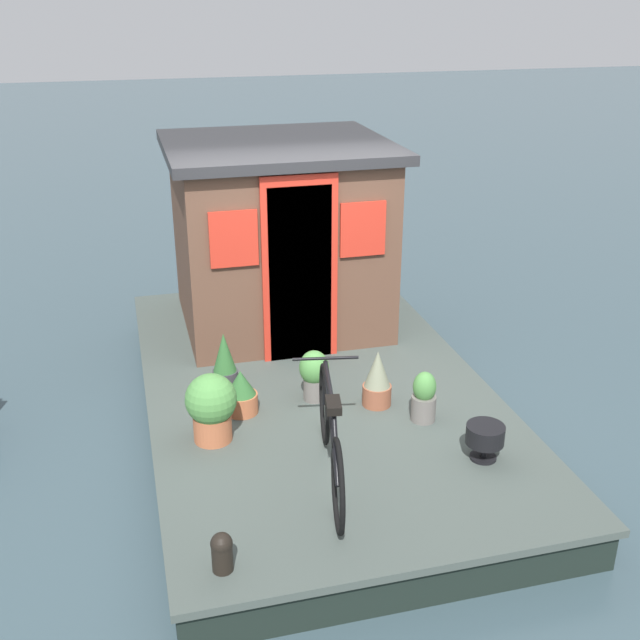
{
  "coord_description": "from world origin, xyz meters",
  "views": [
    {
      "loc": [
        -6.1,
        1.54,
        3.7
      ],
      "look_at": [
        -0.2,
        0.0,
        1.07
      ],
      "focal_mm": 43.44,
      "sensor_mm": 36.0,
      "label": 1
    }
  ],
  "objects_px": {
    "bicycle": "(331,436)",
    "potted_plant_mint": "(211,406)",
    "charcoal_grill": "(485,436)",
    "houseboat_cabin": "(279,234)",
    "potted_plant_geranium": "(241,393)",
    "potted_plant_fern": "(377,380)",
    "mooring_bollard": "(222,551)",
    "potted_plant_ivy": "(225,363)",
    "potted_plant_rosemary": "(424,397)",
    "potted_plant_sage": "(314,373)"
  },
  "relations": [
    {
      "from": "potted_plant_sage",
      "to": "mooring_bollard",
      "type": "height_order",
      "value": "potted_plant_sage"
    },
    {
      "from": "bicycle",
      "to": "potted_plant_rosemary",
      "type": "height_order",
      "value": "bicycle"
    },
    {
      "from": "houseboat_cabin",
      "to": "potted_plant_rosemary",
      "type": "relative_size",
      "value": 5.05
    },
    {
      "from": "potted_plant_sage",
      "to": "potted_plant_rosemary",
      "type": "bearing_deg",
      "value": -125.72
    },
    {
      "from": "potted_plant_ivy",
      "to": "potted_plant_geranium",
      "type": "bearing_deg",
      "value": -170.9
    },
    {
      "from": "potted_plant_sage",
      "to": "potted_plant_geranium",
      "type": "xyz_separation_m",
      "value": [
        -0.06,
        0.65,
        -0.07
      ]
    },
    {
      "from": "potted_plant_fern",
      "to": "charcoal_grill",
      "type": "distance_m",
      "value": 1.13
    },
    {
      "from": "potted_plant_ivy",
      "to": "mooring_bollard",
      "type": "height_order",
      "value": "potted_plant_ivy"
    },
    {
      "from": "bicycle",
      "to": "potted_plant_rosemary",
      "type": "relative_size",
      "value": 3.89
    },
    {
      "from": "bicycle",
      "to": "potted_plant_mint",
      "type": "relative_size",
      "value": 3.01
    },
    {
      "from": "potted_plant_sage",
      "to": "potted_plant_fern",
      "type": "relative_size",
      "value": 0.91
    },
    {
      "from": "houseboat_cabin",
      "to": "potted_plant_fern",
      "type": "xyz_separation_m",
      "value": [
        -2.01,
        -0.42,
        -0.73
      ]
    },
    {
      "from": "potted_plant_rosemary",
      "to": "potted_plant_mint",
      "type": "distance_m",
      "value": 1.74
    },
    {
      "from": "houseboat_cabin",
      "to": "potted_plant_mint",
      "type": "distance_m",
      "value": 2.54
    },
    {
      "from": "potted_plant_fern",
      "to": "mooring_bollard",
      "type": "bearing_deg",
      "value": 137.54
    },
    {
      "from": "potted_plant_sage",
      "to": "bicycle",
      "type": "bearing_deg",
      "value": 171.41
    },
    {
      "from": "houseboat_cabin",
      "to": "bicycle",
      "type": "relative_size",
      "value": 1.3
    },
    {
      "from": "bicycle",
      "to": "potted_plant_fern",
      "type": "bearing_deg",
      "value": -35.22
    },
    {
      "from": "potted_plant_mint",
      "to": "bicycle",
      "type": "bearing_deg",
      "value": -134.7
    },
    {
      "from": "potted_plant_mint",
      "to": "charcoal_grill",
      "type": "xyz_separation_m",
      "value": [
        -0.8,
        -1.97,
        -0.11
      ]
    },
    {
      "from": "potted_plant_rosemary",
      "to": "potted_plant_geranium",
      "type": "height_order",
      "value": "potted_plant_rosemary"
    },
    {
      "from": "potted_plant_geranium",
      "to": "mooring_bollard",
      "type": "height_order",
      "value": "potted_plant_geranium"
    },
    {
      "from": "houseboat_cabin",
      "to": "potted_plant_fern",
      "type": "relative_size",
      "value": 4.39
    },
    {
      "from": "houseboat_cabin",
      "to": "charcoal_grill",
      "type": "distance_m",
      "value": 3.25
    },
    {
      "from": "potted_plant_fern",
      "to": "mooring_bollard",
      "type": "distance_m",
      "value": 2.35
    },
    {
      "from": "potted_plant_geranium",
      "to": "charcoal_grill",
      "type": "distance_m",
      "value": 2.04
    },
    {
      "from": "charcoal_grill",
      "to": "mooring_bollard",
      "type": "relative_size",
      "value": 1.09
    },
    {
      "from": "bicycle",
      "to": "charcoal_grill",
      "type": "distance_m",
      "value": 1.22
    },
    {
      "from": "houseboat_cabin",
      "to": "potted_plant_geranium",
      "type": "distance_m",
      "value": 2.14
    },
    {
      "from": "bicycle",
      "to": "mooring_bollard",
      "type": "xyz_separation_m",
      "value": [
        -0.77,
        0.9,
        -0.22
      ]
    },
    {
      "from": "potted_plant_rosemary",
      "to": "potted_plant_mint",
      "type": "xyz_separation_m",
      "value": [
        0.14,
        1.74,
        0.09
      ]
    },
    {
      "from": "potted_plant_rosemary",
      "to": "potted_plant_fern",
      "type": "bearing_deg",
      "value": 40.44
    },
    {
      "from": "potted_plant_ivy",
      "to": "potted_plant_rosemary",
      "type": "xyz_separation_m",
      "value": [
        -0.95,
        -1.52,
        -0.05
      ]
    },
    {
      "from": "houseboat_cabin",
      "to": "potted_plant_mint",
      "type": "xyz_separation_m",
      "value": [
        -2.22,
        1.03,
        -0.67
      ]
    },
    {
      "from": "bicycle",
      "to": "potted_plant_ivy",
      "type": "bearing_deg",
      "value": 19.1
    },
    {
      "from": "potted_plant_ivy",
      "to": "potted_plant_mint",
      "type": "distance_m",
      "value": 0.85
    },
    {
      "from": "potted_plant_fern",
      "to": "potted_plant_sage",
      "type": "bearing_deg",
      "value": 65.61
    },
    {
      "from": "potted_plant_mint",
      "to": "charcoal_grill",
      "type": "distance_m",
      "value": 2.13
    },
    {
      "from": "potted_plant_ivy",
      "to": "potted_plant_fern",
      "type": "relative_size",
      "value": 1.08
    },
    {
      "from": "charcoal_grill",
      "to": "mooring_bollard",
      "type": "height_order",
      "value": "charcoal_grill"
    },
    {
      "from": "bicycle",
      "to": "potted_plant_ivy",
      "type": "relative_size",
      "value": 3.13
    },
    {
      "from": "bicycle",
      "to": "potted_plant_rosemary",
      "type": "bearing_deg",
      "value": -57.48
    },
    {
      "from": "potted_plant_geranium",
      "to": "bicycle",
      "type": "bearing_deg",
      "value": -157.24
    },
    {
      "from": "potted_plant_sage",
      "to": "charcoal_grill",
      "type": "height_order",
      "value": "potted_plant_sage"
    },
    {
      "from": "potted_plant_ivy",
      "to": "potted_plant_sage",
      "type": "distance_m",
      "value": 0.82
    },
    {
      "from": "potted_plant_ivy",
      "to": "potted_plant_rosemary",
      "type": "distance_m",
      "value": 1.79
    },
    {
      "from": "potted_plant_ivy",
      "to": "potted_plant_fern",
      "type": "distance_m",
      "value": 1.37
    },
    {
      "from": "houseboat_cabin",
      "to": "potted_plant_sage",
      "type": "relative_size",
      "value": 4.82
    },
    {
      "from": "charcoal_grill",
      "to": "bicycle",
      "type": "bearing_deg",
      "value": 88.04
    },
    {
      "from": "houseboat_cabin",
      "to": "potted_plant_geranium",
      "type": "bearing_deg",
      "value": 158.32
    }
  ]
}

